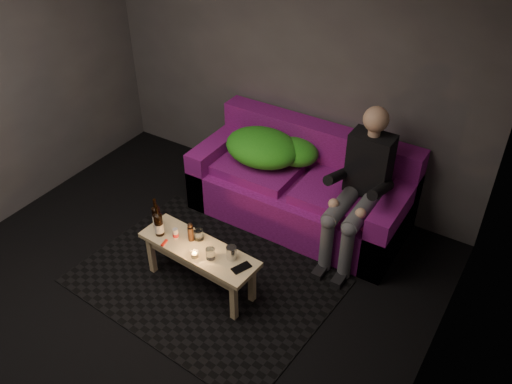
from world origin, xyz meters
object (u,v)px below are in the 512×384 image
Objects in this scene: person at (360,184)px; steel_cup at (231,253)px; sofa at (302,189)px; beer_bottle_b at (159,224)px; coffee_table at (199,255)px; beer_bottle_a at (157,216)px.

steel_cup is at bearing -118.44° from person.
sofa is 0.75m from person.
coffee_table is at bearing 5.44° from beer_bottle_b.
person is (0.62, -0.16, 0.38)m from sofa.
beer_bottle_a is 0.75m from steel_cup.
coffee_table is 0.32m from steel_cup.
steel_cup is at bearing 6.42° from beer_bottle_b.
person reaches higher than steel_cup.
coffee_table is 3.79× the size of beer_bottle_a.
beer_bottle_b is at bearing -115.48° from sofa.
beer_bottle_a is 0.11m from beer_bottle_b.
beer_bottle_b is 2.66× the size of steel_cup.
beer_bottle_a reaches higher than coffee_table.
beer_bottle_a is (-0.45, 0.04, 0.18)m from coffee_table.
person is 1.27× the size of coffee_table.
coffee_table is 0.49m from beer_bottle_a.
steel_cup is (0.74, 0.00, -0.05)m from beer_bottle_a.
beer_bottle_a reaches higher than steel_cup.
coffee_table is 9.52× the size of steel_cup.
sofa is 1.31m from coffee_table.
sofa reaches higher than beer_bottle_b.
person is at bearing -14.91° from sofa.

